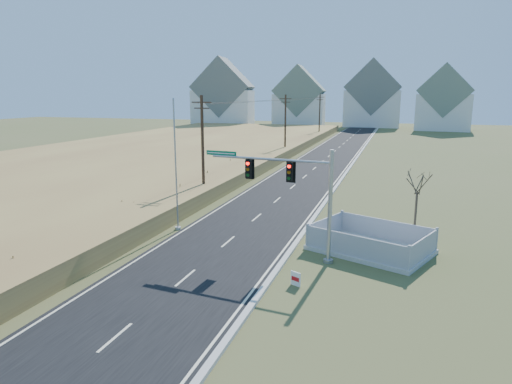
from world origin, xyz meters
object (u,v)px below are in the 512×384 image
(traffic_signal_mast, at_px, (298,190))
(flagpole, at_px, (176,179))
(bare_tree, at_px, (418,181))
(open_sign, at_px, (296,279))
(fence_enclosure, at_px, (370,247))

(traffic_signal_mast, distance_m, flagpole, 9.48)
(traffic_signal_mast, bearing_deg, flagpole, 168.61)
(bare_tree, bearing_deg, open_sign, -121.75)
(traffic_signal_mast, xyz_separation_m, fence_enclosure, (3.90, 2.34, -3.64))
(open_sign, distance_m, flagpole, 12.34)
(traffic_signal_mast, xyz_separation_m, open_sign, (0.78, -3.86, -3.55))
(fence_enclosure, bearing_deg, open_sign, -94.38)
(traffic_signal_mast, relative_size, bare_tree, 1.64)
(fence_enclosure, distance_m, bare_tree, 5.20)
(flagpole, xyz_separation_m, bare_tree, (15.39, 2.24, 0.30))
(open_sign, bearing_deg, flagpole, 171.34)
(flagpole, bearing_deg, traffic_signal_mast, -18.30)
(traffic_signal_mast, height_order, open_sign, traffic_signal_mast)
(fence_enclosure, xyz_separation_m, flagpole, (-12.89, 0.64, 3.24))
(open_sign, relative_size, bare_tree, 0.15)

